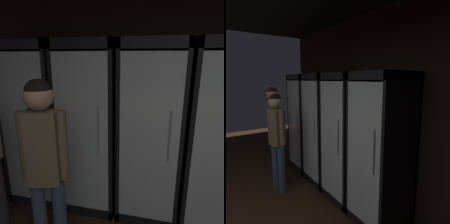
{
  "view_description": "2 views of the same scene",
  "coord_description": "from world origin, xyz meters",
  "views": [
    {
      "loc": [
        -0.57,
        0.55,
        1.78
      ],
      "look_at": [
        -1.03,
        2.48,
        1.22
      ],
      "focal_mm": 32.77,
      "sensor_mm": 36.0,
      "label": 1
    },
    {
      "loc": [
        1.69,
        0.84,
        1.84
      ],
      "look_at": [
        -0.92,
        2.67,
        1.32
      ],
      "focal_mm": 32.34,
      "sensor_mm": 36.0,
      "label": 2
    }
  ],
  "objects": [
    {
      "name": "wall_back",
      "position": [
        0.0,
        3.03,
        1.4
      ],
      "size": [
        6.0,
        0.06,
        2.8
      ],
      "primitive_type": "cube",
      "color": "black",
      "rests_on": "ground"
    },
    {
      "name": "cooler_far_left",
      "position": [
        -1.99,
        2.71,
        0.94
      ],
      "size": [
        0.64,
        0.65,
        1.93
      ],
      "color": "black",
      "rests_on": "ground"
    },
    {
      "name": "cooler_left",
      "position": [
        -1.32,
        2.71,
        0.94
      ],
      "size": [
        0.64,
        0.65,
        1.93
      ],
      "color": "black",
      "rests_on": "ground"
    },
    {
      "name": "cooler_center",
      "position": [
        -0.65,
        2.71,
        0.94
      ],
      "size": [
        0.64,
        0.65,
        1.93
      ],
      "color": "black",
      "rests_on": "ground"
    },
    {
      "name": "cooler_right",
      "position": [
        0.03,
        2.71,
        0.94
      ],
      "size": [
        0.64,
        0.65,
        1.93
      ],
      "color": "black",
      "rests_on": "ground"
    },
    {
      "name": "shopper_near",
      "position": [
        -1.42,
        1.83,
        0.99
      ],
      "size": [
        0.36,
        0.23,
        1.62
      ],
      "color": "#384C66",
      "rests_on": "ground"
    }
  ]
}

